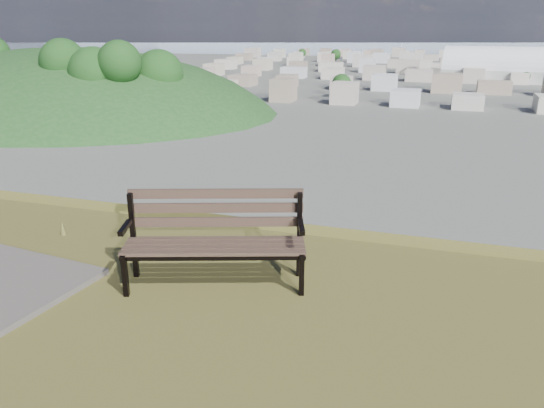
% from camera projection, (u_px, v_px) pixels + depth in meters
% --- Properties ---
extents(park_bench, '(2.00, 1.18, 1.00)m').
position_uv_depth(park_bench, '(215.00, 234.00, 5.68)').
color(park_bench, '#473229').
rests_on(park_bench, hilltop_mesa).
extents(arena, '(58.95, 30.34, 23.87)m').
position_uv_depth(arena, '(499.00, 71.00, 282.53)').
color(arena, '#B5B6B1').
rests_on(arena, ground).
extents(green_wooded_hill, '(167.54, 134.03, 83.77)m').
position_uv_depth(green_wooded_hill, '(72.00, 111.00, 184.16)').
color(green_wooded_hill, '#163C18').
rests_on(green_wooded_hill, ground).
extents(city_blocks, '(395.00, 361.00, 7.00)m').
position_uv_depth(city_blocks, '(445.00, 64.00, 366.46)').
color(city_blocks, beige).
rests_on(city_blocks, ground).
extents(city_trees, '(406.52, 387.20, 9.98)m').
position_uv_depth(city_trees, '(397.00, 69.00, 305.52)').
color(city_trees, '#321F19').
rests_on(city_trees, ground).
extents(bay_water, '(2400.00, 700.00, 0.12)m').
position_uv_depth(bay_water, '(448.00, 46.00, 824.25)').
color(bay_water, '#8395A7').
rests_on(bay_water, ground).
extents(far_hills, '(2050.00, 340.00, 60.00)m').
position_uv_depth(far_hills, '(424.00, 28.00, 1288.09)').
color(far_hills, '#8C9BAD').
rests_on(far_hills, ground).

